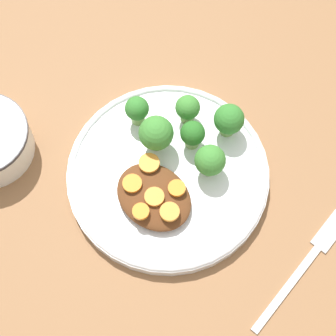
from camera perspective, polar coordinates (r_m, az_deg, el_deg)
name	(u,v)px	position (r m, az deg, el deg)	size (l,w,h in m)	color
ground_plane	(168,178)	(0.76, 0.00, -0.98)	(4.00, 4.00, 0.00)	#8C603D
plate	(168,174)	(0.75, 0.00, -0.63)	(0.27, 0.27, 0.02)	white
stew_mound	(154,197)	(0.72, -1.45, -2.92)	(0.11, 0.08, 0.02)	#5B3319
broccoli_floret_0	(210,161)	(0.72, 4.29, 0.73)	(0.04, 0.04, 0.05)	#7FA85B
broccoli_floret_1	(156,134)	(0.73, -1.22, 3.52)	(0.05, 0.05, 0.06)	#759E51
broccoli_floret_2	(188,109)	(0.76, 2.01, 6.04)	(0.03, 0.03, 0.05)	#759E51
broccoli_floret_3	(137,110)	(0.76, -3.17, 5.92)	(0.03, 0.03, 0.05)	#7FA85B
broccoli_floret_4	(229,120)	(0.75, 6.20, 4.87)	(0.04, 0.04, 0.05)	#759E51
broccoli_floret_5	(193,134)	(0.74, 2.51, 3.43)	(0.03, 0.03, 0.05)	#7FA85B
carrot_slice_0	(177,188)	(0.71, 0.89, -2.06)	(0.02, 0.02, 0.01)	orange
carrot_slice_1	(132,183)	(0.72, -3.66, -1.57)	(0.03, 0.03, 0.00)	orange
carrot_slice_2	(149,163)	(0.73, -1.94, 0.51)	(0.03, 0.03, 0.00)	orange
carrot_slice_3	(141,211)	(0.70, -2.78, -4.43)	(0.02, 0.02, 0.01)	orange
carrot_slice_4	(154,197)	(0.71, -1.39, -2.94)	(0.03, 0.03, 0.00)	orange
carrot_slice_5	(170,212)	(0.70, 0.16, -4.47)	(0.03, 0.03, 0.01)	orange
fork	(310,259)	(0.75, 14.18, -8.92)	(0.03, 0.20, 0.01)	silver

